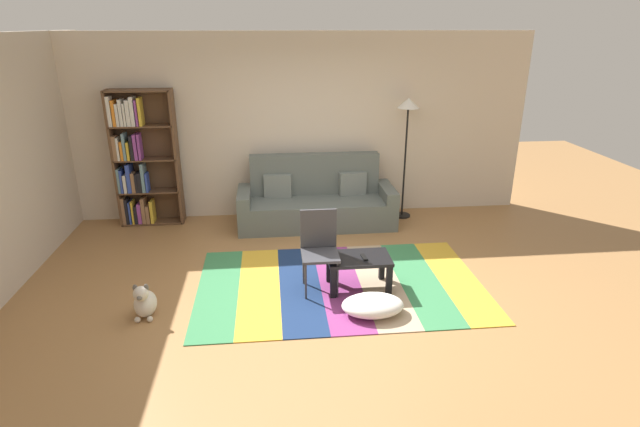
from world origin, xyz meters
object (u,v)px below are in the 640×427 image
at_px(couch, 316,202).
at_px(pouf, 373,305).
at_px(folding_chair, 319,244).
at_px(dog, 145,302).
at_px(bookshelf, 139,161).
at_px(coffee_table, 359,263).
at_px(standing_lamp, 408,119).
at_px(tv_remote, 364,257).

height_order(couch, pouf, couch).
relative_size(couch, pouf, 3.55).
bearing_deg(folding_chair, couch, 97.30).
height_order(pouf, dog, dog).
xyz_separation_m(bookshelf, pouf, (2.86, -2.83, -0.84)).
distance_m(pouf, folding_chair, 0.89).
bearing_deg(pouf, coffee_table, 95.46).
distance_m(dog, standing_lamp, 4.36).
distance_m(couch, folding_chair, 1.95).
bearing_deg(coffee_table, tv_remote, -36.65).
height_order(coffee_table, tv_remote, tv_remote).
bearing_deg(folding_chair, bookshelf, 148.69).
relative_size(bookshelf, dog, 4.91).
distance_m(coffee_table, standing_lamp, 2.69).
distance_m(coffee_table, folding_chair, 0.49).
height_order(couch, tv_remote, couch).
height_order(dog, standing_lamp, standing_lamp).
relative_size(pouf, tv_remote, 4.24).
xyz_separation_m(couch, dog, (-1.96, -2.35, -0.18)).
distance_m(bookshelf, folding_chair, 3.27).
height_order(couch, standing_lamp, standing_lamp).
bearing_deg(bookshelf, dog, -77.91).
distance_m(couch, tv_remote, 2.07).
distance_m(standing_lamp, folding_chair, 2.75).
relative_size(bookshelf, coffee_table, 2.82).
bearing_deg(standing_lamp, folding_chair, -125.49).
distance_m(dog, tv_remote, 2.32).
bearing_deg(bookshelf, standing_lamp, -1.77).
xyz_separation_m(dog, standing_lamp, (3.30, 2.51, 1.34)).
bearing_deg(dog, tv_remote, 7.66).
height_order(bookshelf, pouf, bookshelf).
relative_size(coffee_table, folding_chair, 0.77).
relative_size(couch, folding_chair, 2.51).
relative_size(couch, standing_lamp, 1.26).
relative_size(dog, folding_chair, 0.44).
xyz_separation_m(tv_remote, folding_chair, (-0.48, 0.10, 0.14)).
bearing_deg(standing_lamp, dog, -142.79).
bearing_deg(standing_lamp, tv_remote, -114.75).
relative_size(coffee_table, standing_lamp, 0.39).
xyz_separation_m(coffee_table, tv_remote, (0.05, -0.04, 0.09)).
distance_m(couch, bookshelf, 2.61).
bearing_deg(folding_chair, pouf, -40.24).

